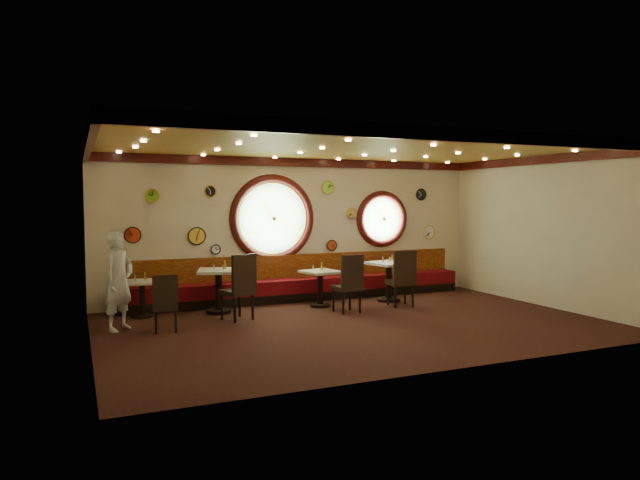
# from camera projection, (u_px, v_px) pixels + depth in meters

# --- Properties ---
(floor) EXTENTS (9.00, 6.00, 0.00)m
(floor) POSITION_uv_depth(u_px,v_px,m) (357.00, 324.00, 10.39)
(floor) COLOR black
(floor) RESTS_ON ground
(ceiling) EXTENTS (9.00, 6.00, 0.02)m
(ceiling) POSITION_uv_depth(u_px,v_px,m) (357.00, 147.00, 10.16)
(ceiling) COLOR #C18936
(ceiling) RESTS_ON wall_back
(wall_back) EXTENTS (9.00, 0.02, 3.20)m
(wall_back) POSITION_uv_depth(u_px,v_px,m) (297.00, 229.00, 13.02)
(wall_back) COLOR beige
(wall_back) RESTS_ON floor
(wall_front) EXTENTS (9.00, 0.02, 3.20)m
(wall_front) POSITION_uv_depth(u_px,v_px,m) (460.00, 250.00, 7.53)
(wall_front) COLOR beige
(wall_front) RESTS_ON floor
(wall_left) EXTENTS (0.02, 6.00, 3.20)m
(wall_left) POSITION_uv_depth(u_px,v_px,m) (88.00, 244.00, 8.49)
(wall_left) COLOR beige
(wall_left) RESTS_ON floor
(wall_right) EXTENTS (0.02, 6.00, 3.20)m
(wall_right) POSITION_uv_depth(u_px,v_px,m) (547.00, 231.00, 12.05)
(wall_right) COLOR beige
(wall_right) RESTS_ON floor
(molding_back) EXTENTS (9.00, 0.10, 0.18)m
(molding_back) POSITION_uv_depth(u_px,v_px,m) (298.00, 162.00, 12.87)
(molding_back) COLOR #3A0C0A
(molding_back) RESTS_ON wall_back
(molding_front) EXTENTS (9.00, 0.10, 0.18)m
(molding_front) POSITION_uv_depth(u_px,v_px,m) (460.00, 135.00, 7.47)
(molding_front) COLOR #3A0C0A
(molding_front) RESTS_ON wall_back
(molding_left) EXTENTS (0.10, 6.00, 0.18)m
(molding_left) POSITION_uv_depth(u_px,v_px,m) (89.00, 142.00, 8.41)
(molding_left) COLOR #3A0C0A
(molding_left) RESTS_ON wall_back
(molding_right) EXTENTS (0.10, 6.00, 0.18)m
(molding_right) POSITION_uv_depth(u_px,v_px,m) (547.00, 159.00, 11.93)
(molding_right) COLOR #3A0C0A
(molding_right) RESTS_ON wall_back
(banquette_base) EXTENTS (8.00, 0.55, 0.20)m
(banquette_base) POSITION_uv_depth(u_px,v_px,m) (302.00, 296.00, 12.87)
(banquette_base) COLOR black
(banquette_base) RESTS_ON floor
(banquette_seat) EXTENTS (8.00, 0.55, 0.30)m
(banquette_seat) POSITION_uv_depth(u_px,v_px,m) (302.00, 285.00, 12.85)
(banquette_seat) COLOR #58070F
(banquette_seat) RESTS_ON banquette_base
(banquette_back) EXTENTS (8.00, 0.10, 0.55)m
(banquette_back) POSITION_uv_depth(u_px,v_px,m) (298.00, 266.00, 13.03)
(banquette_back) COLOR #5F0D07
(banquette_back) RESTS_ON wall_back
(porthole_left_glass) EXTENTS (1.66, 0.02, 1.66)m
(porthole_left_glass) POSITION_uv_depth(u_px,v_px,m) (272.00, 218.00, 12.76)
(porthole_left_glass) COLOR #87BA6F
(porthole_left_glass) RESTS_ON wall_back
(porthole_left_frame) EXTENTS (1.98, 0.18, 1.98)m
(porthole_left_frame) POSITION_uv_depth(u_px,v_px,m) (273.00, 218.00, 12.75)
(porthole_left_frame) COLOR #3A0C0A
(porthole_left_frame) RESTS_ON wall_back
(porthole_left_ring) EXTENTS (1.61, 0.03, 1.61)m
(porthole_left_ring) POSITION_uv_depth(u_px,v_px,m) (273.00, 218.00, 12.72)
(porthole_left_ring) COLOR gold
(porthole_left_ring) RESTS_ON wall_back
(porthole_right_glass) EXTENTS (1.10, 0.02, 1.10)m
(porthole_right_glass) POSITION_uv_depth(u_px,v_px,m) (382.00, 219.00, 13.87)
(porthole_right_glass) COLOR #87BA6F
(porthole_right_glass) RESTS_ON wall_back
(porthole_right_frame) EXTENTS (1.38, 0.18, 1.38)m
(porthole_right_frame) POSITION_uv_depth(u_px,v_px,m) (382.00, 219.00, 13.86)
(porthole_right_frame) COLOR #3A0C0A
(porthole_right_frame) RESTS_ON wall_back
(porthole_right_ring) EXTENTS (1.09, 0.03, 1.09)m
(porthole_right_ring) POSITION_uv_depth(u_px,v_px,m) (382.00, 219.00, 13.83)
(porthole_right_ring) COLOR gold
(porthole_right_ring) RESTS_ON wall_back
(wall_clock_0) EXTENTS (0.28, 0.03, 0.28)m
(wall_clock_0) POSITION_uv_depth(u_px,v_px,m) (421.00, 195.00, 14.23)
(wall_clock_0) COLOR black
(wall_clock_0) RESTS_ON wall_back
(wall_clock_1) EXTENTS (0.24, 0.03, 0.24)m
(wall_clock_1) POSITION_uv_depth(u_px,v_px,m) (332.00, 245.00, 13.35)
(wall_clock_1) COLOR red
(wall_clock_1) RESTS_ON wall_back
(wall_clock_2) EXTENTS (0.32, 0.03, 0.32)m
(wall_clock_2) POSITION_uv_depth(u_px,v_px,m) (133.00, 235.00, 11.57)
(wall_clock_2) COLOR red
(wall_clock_2) RESTS_ON wall_back
(wall_clock_3) EXTENTS (0.34, 0.03, 0.34)m
(wall_clock_3) POSITION_uv_depth(u_px,v_px,m) (429.00, 232.00, 14.40)
(wall_clock_3) COLOR white
(wall_clock_3) RESTS_ON wall_back
(wall_clock_4) EXTENTS (0.20, 0.03, 0.20)m
(wall_clock_4) POSITION_uv_depth(u_px,v_px,m) (216.00, 249.00, 12.26)
(wall_clock_4) COLOR white
(wall_clock_4) RESTS_ON wall_back
(wall_clock_5) EXTENTS (0.22, 0.03, 0.22)m
(wall_clock_5) POSITION_uv_depth(u_px,v_px,m) (351.00, 213.00, 13.49)
(wall_clock_5) COLOR gold
(wall_clock_5) RESTS_ON wall_back
(wall_clock_6) EXTENTS (0.36, 0.03, 0.36)m
(wall_clock_6) POSITION_uv_depth(u_px,v_px,m) (197.00, 236.00, 12.08)
(wall_clock_6) COLOR yellow
(wall_clock_6) RESTS_ON wall_back
(wall_clock_7) EXTENTS (0.30, 0.03, 0.30)m
(wall_clock_7) POSITION_uv_depth(u_px,v_px,m) (328.00, 188.00, 13.21)
(wall_clock_7) COLOR #9BE347
(wall_clock_7) RESTS_ON wall_back
(wall_clock_8) EXTENTS (0.24, 0.03, 0.24)m
(wall_clock_8) POSITION_uv_depth(u_px,v_px,m) (210.00, 191.00, 12.13)
(wall_clock_8) COLOR black
(wall_clock_8) RESTS_ON wall_back
(wall_clock_9) EXTENTS (0.26, 0.03, 0.26)m
(wall_clock_9) POSITION_uv_depth(u_px,v_px,m) (152.00, 196.00, 11.67)
(wall_clock_9) COLOR #71BD25
(wall_clock_9) RESTS_ON wall_back
(table_a) EXTENTS (0.76, 0.76, 0.71)m
(table_a) POSITION_uv_depth(u_px,v_px,m) (142.00, 294.00, 10.98)
(table_a) COLOR black
(table_a) RESTS_ON floor
(table_b) EXTENTS (0.99, 0.99, 0.88)m
(table_b) POSITION_uv_depth(u_px,v_px,m) (219.00, 286.00, 11.38)
(table_b) COLOR black
(table_b) RESTS_ON floor
(table_c) EXTENTS (0.84, 0.84, 0.77)m
(table_c) POSITION_uv_depth(u_px,v_px,m) (320.00, 284.00, 12.08)
(table_c) COLOR black
(table_c) RESTS_ON floor
(table_d) EXTENTS (0.96, 0.96, 0.88)m
(table_d) POSITION_uv_depth(u_px,v_px,m) (389.00, 277.00, 12.71)
(table_d) COLOR black
(table_d) RESTS_ON floor
(chair_a) EXTENTS (0.48, 0.48, 0.62)m
(chair_a) POSITION_uv_depth(u_px,v_px,m) (166.00, 299.00, 9.69)
(chair_a) COLOR black
(chair_a) RESTS_ON floor
(chair_b) EXTENTS (0.68, 0.68, 0.78)m
(chair_b) POSITION_uv_depth(u_px,v_px,m) (241.00, 283.00, 10.66)
(chair_b) COLOR black
(chair_b) RESTS_ON floor
(chair_c) EXTENTS (0.54, 0.54, 0.73)m
(chair_c) POSITION_uv_depth(u_px,v_px,m) (350.00, 280.00, 11.36)
(chair_c) COLOR black
(chair_c) RESTS_ON floor
(chair_d) EXTENTS (0.56, 0.56, 0.75)m
(chair_d) POSITION_uv_depth(u_px,v_px,m) (403.00, 275.00, 12.02)
(chair_d) COLOR black
(chair_d) RESTS_ON floor
(condiment_a_salt) EXTENTS (0.04, 0.04, 0.11)m
(condiment_a_salt) POSITION_uv_depth(u_px,v_px,m) (135.00, 278.00, 10.92)
(condiment_a_salt) COLOR silver
(condiment_a_salt) RESTS_ON table_a
(condiment_b_salt) EXTENTS (0.04, 0.04, 0.11)m
(condiment_b_salt) POSITION_uv_depth(u_px,v_px,m) (214.00, 267.00, 11.40)
(condiment_b_salt) COLOR #BBBABF
(condiment_b_salt) RESTS_ON table_b
(condiment_c_salt) EXTENTS (0.04, 0.04, 0.11)m
(condiment_c_salt) POSITION_uv_depth(u_px,v_px,m) (313.00, 268.00, 12.11)
(condiment_c_salt) COLOR silver
(condiment_c_salt) RESTS_ON table_c
(condiment_d_salt) EXTENTS (0.04, 0.04, 0.11)m
(condiment_d_salt) POSITION_uv_depth(u_px,v_px,m) (383.00, 260.00, 12.67)
(condiment_d_salt) COLOR silver
(condiment_d_salt) RESTS_ON table_d
(condiment_a_pepper) EXTENTS (0.03, 0.03, 0.09)m
(condiment_a_pepper) POSITION_uv_depth(u_px,v_px,m) (145.00, 278.00, 10.96)
(condiment_a_pepper) COLOR #BABABE
(condiment_a_pepper) RESTS_ON table_a
(condiment_b_pepper) EXTENTS (0.03, 0.03, 0.10)m
(condiment_b_pepper) POSITION_uv_depth(u_px,v_px,m) (223.00, 268.00, 11.29)
(condiment_b_pepper) COLOR #B8B8BD
(condiment_b_pepper) RESTS_ON table_b
(condiment_c_pepper) EXTENTS (0.03, 0.03, 0.09)m
(condiment_c_pepper) POSITION_uv_depth(u_px,v_px,m) (324.00, 269.00, 12.00)
(condiment_c_pepper) COLOR silver
(condiment_c_pepper) RESTS_ON table_c
(condiment_d_pepper) EXTENTS (0.04, 0.04, 0.11)m
(condiment_d_pepper) POSITION_uv_depth(u_px,v_px,m) (390.00, 260.00, 12.64)
(condiment_d_pepper) COLOR #BBBCC0
(condiment_d_pepper) RESTS_ON table_d
(condiment_a_bottle) EXTENTS (0.05, 0.05, 0.15)m
(condiment_a_bottle) POSITION_uv_depth(u_px,v_px,m) (145.00, 276.00, 11.07)
(condiment_a_bottle) COLOR gold
(condiment_a_bottle) RESTS_ON table_a
(condiment_b_bottle) EXTENTS (0.05, 0.05, 0.17)m
(condiment_b_bottle) POSITION_uv_depth(u_px,v_px,m) (225.00, 265.00, 11.47)
(condiment_b_bottle) COLOR gold
(condiment_b_bottle) RESTS_ON table_b
(condiment_c_bottle) EXTENTS (0.05, 0.05, 0.16)m
(condiment_c_bottle) POSITION_uv_depth(u_px,v_px,m) (322.00, 266.00, 12.15)
(condiment_c_bottle) COLOR yellow
(condiment_c_bottle) RESTS_ON table_c
(condiment_d_bottle) EXTENTS (0.04, 0.04, 0.14)m
(condiment_d_bottle) POSITION_uv_depth(u_px,v_px,m) (392.00, 258.00, 12.89)
(condiment_d_bottle) COLOR gold
(condiment_d_bottle) RESTS_ON table_d
(waiter) EXTENTS (0.74, 0.74, 1.72)m
(waiter) POSITION_uv_depth(u_px,v_px,m) (119.00, 281.00, 9.85)
(waiter) COLOR silver
(waiter) RESTS_ON floor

